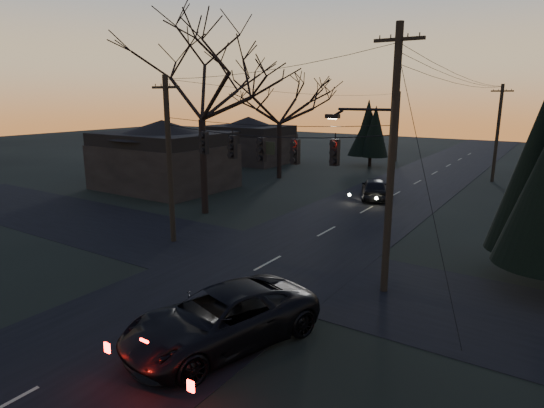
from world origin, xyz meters
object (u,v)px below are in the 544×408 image
Objects in this scene: utility_pole_left at (174,241)px; utility_pole_far_l at (395,161)px; utility_pole_far_r at (492,182)px; utility_pole_right at (384,291)px; bare_tree_left at (201,80)px; suv_near at (221,319)px; sedan_oncoming_a at (375,189)px.

utility_pole_left is 36.00m from utility_pole_far_l.
utility_pole_left and utility_pole_far_r have the same top height.
utility_pole_left is at bearing 180.00° from utility_pole_right.
bare_tree_left is 1.95× the size of suv_near.
sedan_oncoming_a is at bearing -75.76° from utility_pole_far_l.
suv_near is at bearing 76.70° from sedan_oncoming_a.
utility_pole_far_l is 0.66× the size of bare_tree_left.
utility_pole_left is at bearing 160.37° from suv_near.
bare_tree_left is at bearing 30.00° from sedan_oncoming_a.
utility_pole_far_r is at bearing -34.82° from utility_pole_far_l.
utility_pole_far_l is 43.45m from suv_near.
utility_pole_left is 0.70× the size of bare_tree_left.
utility_pole_right is 28.00m from utility_pole_far_r.
utility_pole_far_l is 31.81m from bare_tree_left.
bare_tree_left is 2.63× the size of sedan_oncoming_a.
utility_pole_far_r is at bearing -139.04° from sedan_oncoming_a.
utility_pole_right is 16.76m from sedan_oncoming_a.
suv_near is (8.68, -42.57, 0.86)m from utility_pole_far_l.
bare_tree_left is at bearing 158.85° from utility_pole_right.
utility_pole_far_r reaches higher than sedan_oncoming_a.
utility_pole_left reaches higher than suv_near.
sedan_oncoming_a is (-3.48, 22.08, -0.08)m from suv_near.
utility_pole_right is 2.17× the size of sedan_oncoming_a.
suv_near is at bearing -94.66° from utility_pole_far_r.
utility_pole_right is 1.18× the size of utility_pole_far_r.
sedan_oncoming_a is at bearing 112.11° from utility_pole_right.
sedan_oncoming_a is at bearing 52.27° from bare_tree_left.
bare_tree_left reaches higher than utility_pole_right.
utility_pole_far_l is at bearing 145.18° from utility_pole_far_r.
suv_near is (-2.82, -6.57, 0.86)m from utility_pole_right.
utility_pole_far_l is 1.74× the size of sedan_oncoming_a.
utility_pole_far_r is (11.50, 28.00, 0.00)m from utility_pole_left.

